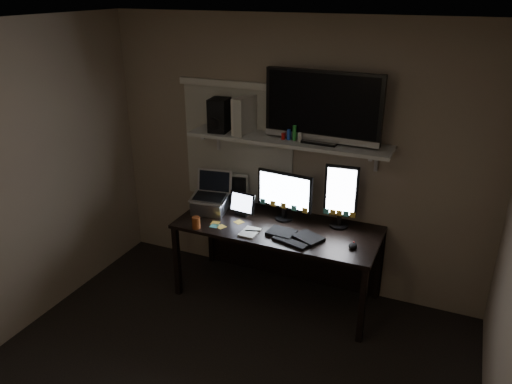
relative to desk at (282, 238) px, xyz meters
The scene contains 19 objects.
ceiling 2.49m from the desk, 90.00° to the right, with size 3.60×3.60×0.00m, color silver.
back_wall 0.74m from the desk, 90.00° to the left, with size 3.60×3.60×0.00m, color #7C6A59.
window_blinds 0.96m from the desk, 156.69° to the left, with size 1.10×0.02×1.10m, color beige.
desk is the anchor object (origin of this frame).
wall_shelf 0.91m from the desk, 90.00° to the left, with size 1.80×0.35×0.03m, color #B2B1AD.
monitor_landscape 0.41m from the desk, 85.36° to the left, with size 0.52×0.06×0.46m, color black.
monitor_portrait 0.69m from the desk, ahead, with size 0.29×0.05×0.58m, color black.
keyboard 0.38m from the desk, 51.13° to the right, with size 0.48×0.19×0.03m, color black.
mouse 0.77m from the desk, 19.23° to the right, with size 0.07×0.10×0.04m, color black.
notepad 0.42m from the desk, 117.27° to the right, with size 0.14×0.20×0.01m, color beige.
tablet 0.48m from the desk, behind, with size 0.26×0.11×0.22m, color black.
file_sorter 0.67m from the desk, 164.67° to the left, with size 0.25×0.11×0.31m, color black.
laptop 0.79m from the desk, behind, with size 0.34×0.27×0.38m, color silver.
cup 0.81m from the desk, 145.15° to the right, with size 0.07×0.07×0.11m, color brown.
sticky_notes 0.55m from the desk, 151.37° to the right, with size 0.32×0.23×0.00m, color gold, non-canonical shape.
tv 1.26m from the desk, 16.67° to the left, with size 1.00×0.18×0.60m, color black.
game_console 1.17m from the desk, 167.52° to the left, with size 0.08×0.27×0.33m, color beige.
speaker 1.26m from the desk, behind, with size 0.16×0.20×0.30m, color black.
bottles 0.99m from the desk, 39.39° to the left, with size 0.20×0.05×0.13m, color #A50F0C, non-canonical shape.
Camera 1 is at (1.40, -2.29, 2.72)m, focal length 35.00 mm.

